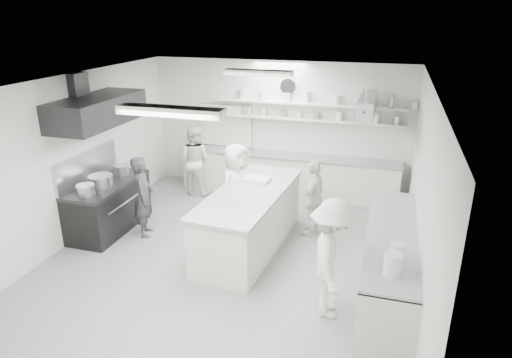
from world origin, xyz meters
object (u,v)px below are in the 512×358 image
(right_counter, at_px, (389,263))
(cook_back, at_px, (194,160))
(stove, at_px, (109,208))
(prep_island, at_px, (249,221))
(cook_stove, at_px, (143,197))
(back_counter, at_px, (288,175))

(right_counter, relative_size, cook_back, 2.05)
(stove, height_order, right_counter, right_counter)
(prep_island, bearing_deg, stove, -174.05)
(stove, xyz_separation_m, right_counter, (5.25, -0.60, 0.02))
(stove, bearing_deg, prep_island, 1.78)
(cook_stove, bearing_deg, right_counter, -120.85)
(prep_island, bearing_deg, right_counter, -11.62)
(stove, relative_size, prep_island, 0.64)
(right_counter, height_order, cook_stove, cook_stove)
(cook_stove, bearing_deg, back_counter, -60.32)
(back_counter, bearing_deg, prep_island, -91.71)
(cook_back, bearing_deg, prep_island, 131.79)
(stove, distance_m, right_counter, 5.28)
(stove, relative_size, cook_stove, 1.16)
(right_counter, xyz_separation_m, cook_stove, (-4.47, 0.60, 0.31))
(stove, distance_m, cook_back, 2.37)
(back_counter, height_order, cook_stove, cook_stove)
(right_counter, xyz_separation_m, cook_back, (-4.42, 2.79, 0.34))
(stove, relative_size, back_counter, 0.36)
(prep_island, distance_m, cook_stove, 2.06)
(right_counter, relative_size, cook_stove, 2.13)
(back_counter, height_order, cook_back, cook_back)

